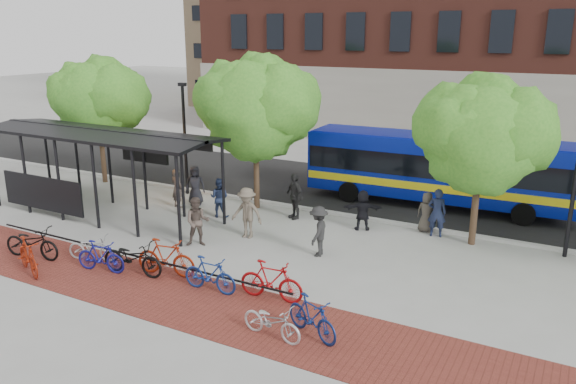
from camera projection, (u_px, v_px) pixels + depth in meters
The scene contains 32 objects.
ground at pixel (280, 244), 20.04m from camera, with size 160.00×160.00×0.00m, color #9E9E99.
asphalt_street at pixel (362, 190), 26.79m from camera, with size 160.00×8.00×0.01m, color black.
curb at pixel (327, 212), 23.40m from camera, with size 160.00×0.25×0.12m, color #B7B7B2.
brick_strip at pixel (140, 286), 16.73m from camera, with size 24.00×3.00×0.01m, color maroon.
bike_rack_rail at pixel (129, 267), 18.09m from camera, with size 12.00×0.05×0.95m, color black.
bus_shelter at pixel (98, 143), 22.54m from camera, with size 10.60×3.07×3.60m.
tree_a at pixel (100, 97), 27.17m from camera, with size 4.90×4.00×6.18m.
tree_b at pixel (258, 104), 22.97m from camera, with size 5.15×4.20×6.47m.
tree_c at pixel (485, 132), 18.95m from camera, with size 4.66×3.80×5.92m.
lamp_post_left at pixel (185, 136), 25.54m from camera, with size 0.35×0.20×5.12m.
lamp_post_right at pixel (576, 178), 18.19m from camera, with size 0.35×0.20×5.12m.
bus at pixel (439, 166), 24.09m from camera, with size 11.36×3.05×3.04m.
bike_0 at pixel (32, 242), 18.65m from camera, with size 0.74×2.13×1.12m, color black.
bike_1 at pixel (28, 256), 17.49m from camera, with size 0.53×1.89×1.14m, color maroon.
bike_2 at pixel (92, 248), 18.52m from camera, with size 0.59×1.69×0.89m, color #A9A9AB.
bike_3 at pixel (101, 256), 17.61m from camera, with size 0.48×1.71×1.03m, color navy.
bike_4 at pixel (132, 258), 17.39m from camera, with size 0.74×2.13×1.12m, color black.
bike_5 at pixel (166, 257), 17.32m from camera, with size 0.56×1.98×1.19m, color maroon.
bike_7 at pixel (210, 275), 16.25m from camera, with size 0.50×1.77×1.07m, color navy.
bike_9 at pixel (271, 281), 15.74m from camera, with size 0.54×1.93×1.16m, color #9E0E11.
bike_10 at pixel (272, 321), 13.80m from camera, with size 0.60×1.71×0.90m, color #B2B2B5.
bike_11 at pixel (312, 317), 13.84m from camera, with size 0.50×1.77×1.06m, color navy.
pedestrian_0 at pixel (195, 185), 24.41m from camera, with size 0.85×0.55×1.74m, color black.
pedestrian_1 at pixel (177, 188), 24.03m from camera, with size 0.62×0.41×1.70m, color #433A36.
pedestrian_2 at pixel (219, 198), 22.79m from camera, with size 0.79×0.62×1.63m, color #1D2845.
pedestrian_3 at pixel (247, 213), 20.44m from camera, with size 1.22×0.70×1.89m, color brown.
pedestrian_4 at pixel (295, 196), 22.58m from camera, with size 1.10×0.46×1.87m, color black.
pedestrian_5 at pixel (363, 210), 21.30m from camera, with size 1.45×0.46×1.57m, color black.
pedestrian_6 at pixel (427, 212), 21.11m from camera, with size 0.75×0.49×1.54m, color #464038.
pedestrian_7 at pixel (437, 213), 20.58m from camera, with size 0.66×0.44×1.82m, color #1A213D.
pedestrian_8 at pixel (197, 222), 19.67m from camera, with size 0.86×0.67×1.78m, color #4C3F38.
pedestrian_9 at pixel (318, 231), 18.81m from camera, with size 1.12×0.64×1.73m, color black.
Camera 1 is at (9.20, -16.34, 7.32)m, focal length 35.00 mm.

